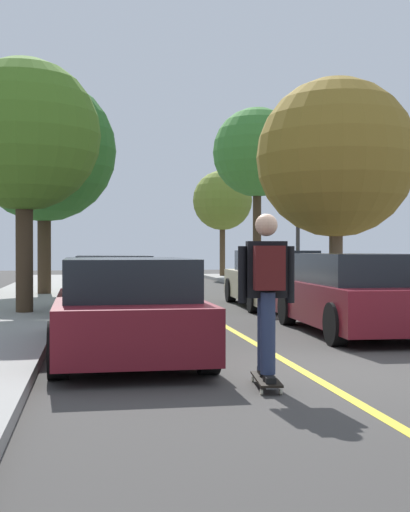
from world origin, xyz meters
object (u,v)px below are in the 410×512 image
at_px(street_tree_right_nearest, 336,158).
at_px(skateboard, 266,379).
at_px(streetlamp, 298,188).
at_px(street_tree_left_nearest, 24,136).
at_px(street_tree_right_near, 257,153).
at_px(parked_car_left_near, 113,286).
at_px(skateboarder, 267,285).
at_px(parked_car_left_nearest, 126,309).
at_px(street_tree_right_far, 222,201).
at_px(parked_car_right_near, 273,279).
at_px(street_tree_left_near, 44,150).
at_px(parked_car_right_nearest, 357,294).

relative_size(street_tree_right_nearest, skateboard, 6.62).
bearing_deg(streetlamp, street_tree_left_nearest, -142.00).
bearing_deg(street_tree_right_near, parked_car_left_near, -117.26).
height_order(street_tree_right_near, skateboarder, street_tree_right_near).
bearing_deg(parked_car_left_nearest, street_tree_right_near, 71.24).
height_order(street_tree_right_near, street_tree_right_far, street_tree_right_near).
bearing_deg(parked_car_right_near, street_tree_right_far, 83.79).
relative_size(street_tree_left_nearest, street_tree_right_far, 1.02).
xyz_separation_m(street_tree_left_near, skateboard, (3.12, -13.76, -4.17)).
height_order(parked_car_right_nearest, skateboarder, skateboarder).
bearing_deg(street_tree_left_near, skateboard, -77.25).
distance_m(parked_car_left_nearest, street_tree_left_nearest, 6.58).
relative_size(parked_car_left_nearest, parked_car_right_near, 0.90).
distance_m(parked_car_left_near, skateboard, 8.11).
distance_m(parked_car_left_nearest, streetlamp, 13.00).
distance_m(parked_car_right_near, street_tree_right_nearest, 3.61).
xyz_separation_m(parked_car_left_nearest, street_tree_left_near, (-1.80, 11.55, 3.61)).
bearing_deg(parked_car_left_near, street_tree_left_nearest, -172.23).
xyz_separation_m(parked_car_left_nearest, street_tree_right_nearest, (5.75, 8.15, 3.11)).
distance_m(street_tree_left_nearest, skateboarder, 8.79).
distance_m(parked_car_left_near, streetlamp, 8.43).
relative_size(parked_car_right_nearest, skateboarder, 2.60).
bearing_deg(parked_car_left_near, street_tree_right_nearest, 22.47).
relative_size(street_tree_left_near, skateboarder, 3.70).
height_order(street_tree_right_nearest, street_tree_right_far, street_tree_right_nearest).
relative_size(street_tree_right_nearest, streetlamp, 1.04).
xyz_separation_m(parked_car_right_nearest, parked_car_right_near, (-0.00, 5.54, 0.02)).
bearing_deg(parked_car_right_nearest, skateboarder, -121.53).
bearing_deg(street_tree_right_nearest, parked_car_left_nearest, -125.22).
xyz_separation_m(parked_car_left_nearest, streetlamp, (5.70, 11.39, 2.62)).
height_order(parked_car_right_near, skateboarder, skateboarder).
height_order(street_tree_left_nearest, street_tree_right_near, street_tree_right_near).
xyz_separation_m(parked_car_left_near, street_tree_right_nearest, (5.75, 2.38, 3.13)).
distance_m(street_tree_left_near, street_tree_right_near, 9.31).
distance_m(street_tree_right_far, skateboard, 26.97).
height_order(parked_car_left_nearest, street_tree_right_far, street_tree_right_far).
relative_size(parked_car_left_near, parked_car_right_near, 0.91).
bearing_deg(street_tree_left_nearest, skateboarder, -68.17).
height_order(street_tree_left_near, skateboard, street_tree_left_near).
height_order(parked_car_right_nearest, street_tree_right_far, street_tree_right_far).
relative_size(street_tree_left_nearest, skateboard, 6.01).
height_order(parked_car_right_near, street_tree_right_near, street_tree_right_near).
bearing_deg(skateboarder, street_tree_right_nearest, 66.88).
bearing_deg(parked_car_right_near, street_tree_right_nearest, 16.92).
distance_m(street_tree_right_nearest, streetlamp, 3.27).
distance_m(parked_car_left_near, street_tree_left_near, 7.06).
height_order(parked_car_left_nearest, street_tree_right_near, street_tree_right_near).
xyz_separation_m(parked_car_right_nearest, street_tree_left_near, (-5.75, 9.50, 3.59)).
distance_m(street_tree_left_near, skateboard, 14.72).
bearing_deg(skateboard, street_tree_right_far, 80.45).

